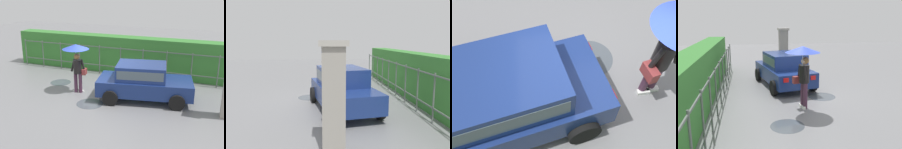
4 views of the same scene
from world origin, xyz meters
The scene contains 8 objects.
ground_plane centered at (0.00, 0.00, 0.00)m, with size 40.00×40.00×0.00m, color slate.
car centered at (1.49, 0.36, 0.80)m, with size 3.95×2.42×1.48m.
pedestrian centered at (-1.36, 0.15, 1.61)m, with size 1.12×1.12×2.08m.
gate_pillar centered at (4.68, -0.10, 1.24)m, with size 0.60×0.60×2.42m.
fence_section centered at (-0.39, 2.90, 0.82)m, with size 11.64×0.05×1.50m.
hedge_row centered at (-0.39, 3.63, 0.95)m, with size 12.59×0.90×1.90m, color #387F33.
puddle_near centered at (-0.31, -0.84, 0.00)m, with size 1.05×1.05×0.00m, color #4C545B.
puddle_far centered at (-2.69, 0.89, 0.00)m, with size 0.97×0.97×0.00m, color #4C545B.
Camera 4 is at (-8.93, 1.91, 2.93)m, focal length 39.14 mm.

